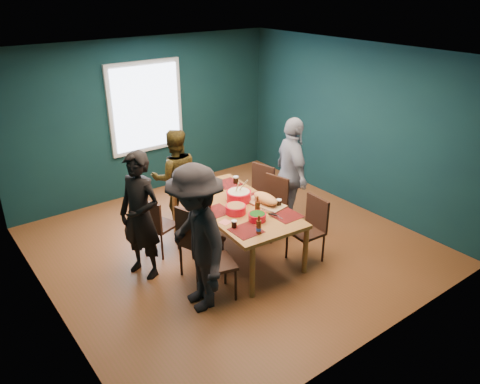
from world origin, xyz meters
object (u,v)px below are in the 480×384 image
(chair_left_far, at_px, (156,223))
(chair_left_near, at_px, (208,258))
(dining_table, at_px, (236,209))
(chair_left_mid, at_px, (196,237))
(person_far_left, at_px, (140,216))
(person_near_left, at_px, (197,239))
(bowl_dumpling, at_px, (239,196))
(chair_right_far, at_px, (259,190))
(bowl_salad, at_px, (236,209))
(cutting_board, at_px, (265,200))
(chair_right_near, at_px, (311,224))
(person_back, at_px, (175,178))
(chair_right_mid, at_px, (273,202))
(person_right, at_px, (292,174))
(bowl_herbs, at_px, (257,217))

(chair_left_far, height_order, chair_left_near, chair_left_near)
(dining_table, height_order, chair_left_mid, chair_left_mid)
(person_far_left, height_order, person_near_left, person_near_left)
(bowl_dumpling, bearing_deg, person_far_left, 169.63)
(chair_right_far, height_order, person_far_left, person_far_left)
(bowl_salad, distance_m, bowl_dumpling, 0.37)
(chair_right_far, relative_size, cutting_board, 1.33)
(dining_table, xyz_separation_m, bowl_salad, (-0.15, -0.19, 0.13))
(chair_right_near, height_order, person_back, person_back)
(chair_left_near, xyz_separation_m, person_back, (0.67, 1.93, 0.21))
(chair_right_mid, xyz_separation_m, bowl_salad, (-0.93, -0.33, 0.29))
(bowl_dumpling, bearing_deg, bowl_salad, -132.65)
(chair_right_far, bearing_deg, chair_right_mid, -113.98)
(person_near_left, bearing_deg, chair_left_mid, 158.89)
(person_far_left, distance_m, person_back, 1.45)
(chair_left_near, bearing_deg, chair_right_far, 49.40)
(chair_left_far, distance_m, bowl_dumpling, 1.20)
(dining_table, xyz_separation_m, cutting_board, (0.33, -0.23, 0.14))
(person_right, xyz_separation_m, bowl_herbs, (-1.23, -0.70, -0.05))
(chair_right_mid, xyz_separation_m, cutting_board, (-0.45, -0.37, 0.30))
(chair_left_far, relative_size, person_far_left, 0.50)
(dining_table, relative_size, chair_right_far, 2.23)
(chair_right_far, bearing_deg, dining_table, -160.14)
(bowl_herbs, bearing_deg, chair_left_near, -173.59)
(chair_right_mid, distance_m, person_far_left, 2.06)
(chair_right_mid, relative_size, cutting_board, 1.29)
(person_right, xyz_separation_m, bowl_dumpling, (-1.08, -0.10, -0.03))
(person_back, xyz_separation_m, bowl_dumpling, (0.29, -1.24, 0.07))
(chair_left_mid, distance_m, person_right, 1.97)
(person_near_left, bearing_deg, person_far_left, -158.08)
(chair_left_near, height_order, cutting_board, chair_left_near)
(person_right, bearing_deg, dining_table, 120.44)
(chair_left_near, xyz_separation_m, chair_right_far, (1.72, 1.17, -0.01))
(person_far_left, height_order, person_right, person_right)
(person_far_left, xyz_separation_m, person_back, (1.06, 0.99, -0.08))
(dining_table, height_order, bowl_salad, bowl_salad)
(chair_left_near, height_order, person_far_left, person_far_left)
(chair_right_near, height_order, person_near_left, person_near_left)
(chair_left_far, bearing_deg, person_near_left, -115.50)
(dining_table, height_order, chair_left_far, chair_left_far)
(dining_table, relative_size, cutting_board, 2.95)
(person_far_left, relative_size, bowl_salad, 6.24)
(bowl_salad, bearing_deg, person_far_left, 154.59)
(person_far_left, distance_m, bowl_dumpling, 1.38)
(person_right, height_order, bowl_herbs, person_right)
(dining_table, bearing_deg, person_back, 102.65)
(chair_right_mid, xyz_separation_m, person_right, (0.40, 0.04, 0.34))
(chair_left_far, bearing_deg, dining_table, -55.48)
(chair_left_mid, height_order, person_near_left, person_near_left)
(chair_right_mid, bearing_deg, chair_right_far, 65.31)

